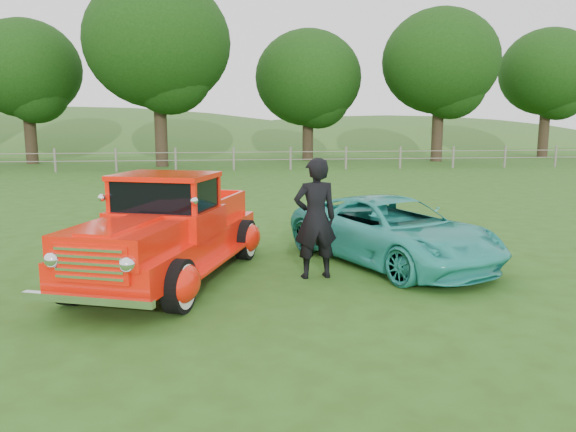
{
  "coord_description": "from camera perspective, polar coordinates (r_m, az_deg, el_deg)",
  "views": [
    {
      "loc": [
        -0.65,
        -7.57,
        2.64
      ],
      "look_at": [
        0.39,
        1.2,
        1.12
      ],
      "focal_mm": 35.0,
      "sensor_mm": 36.0,
      "label": 1
    }
  ],
  "objects": [
    {
      "name": "fence_line",
      "position": [
        29.65,
        -5.53,
        5.8
      ],
      "size": [
        48.0,
        0.12,
        1.2
      ],
      "color": "slate",
      "rests_on": "ground"
    },
    {
      "name": "tree_near_east",
      "position": [
        37.1,
        2.06,
        13.81
      ],
      "size": [
        6.8,
        6.8,
        8.33
      ],
      "color": "#2F2017",
      "rests_on": "ground"
    },
    {
      "name": "man",
      "position": [
        9.35,
        2.79,
        -0.25
      ],
      "size": [
        0.79,
        0.57,
        2.03
      ],
      "primitive_type": "imported",
      "rotation": [
        0.0,
        0.0,
        3.26
      ],
      "color": "black",
      "rests_on": "ground"
    },
    {
      "name": "ground",
      "position": [
        8.05,
        -1.8,
        -9.38
      ],
      "size": [
        140.0,
        140.0,
        0.0
      ],
      "primitive_type": "plane",
      "color": "#2A4C14",
      "rests_on": "ground"
    },
    {
      "name": "tree_near_west",
      "position": [
        33.01,
        -13.11,
        16.78
      ],
      "size": [
        8.0,
        8.0,
        10.42
      ],
      "color": "#2F2017",
      "rests_on": "ground"
    },
    {
      "name": "red_pickup",
      "position": [
        9.48,
        -12.03,
        -1.65
      ],
      "size": [
        3.38,
        5.28,
        1.78
      ],
      "rotation": [
        0.0,
        0.0,
        -0.34
      ],
      "color": "black",
      "rests_on": "ground"
    },
    {
      "name": "teal_sedan",
      "position": [
        10.54,
        10.58,
        -1.5
      ],
      "size": [
        3.67,
        4.83,
        1.22
      ],
      "primitive_type": "imported",
      "rotation": [
        0.0,
        0.0,
        0.43
      ],
      "color": "teal",
      "rests_on": "ground"
    },
    {
      "name": "tree_mid_west",
      "position": [
        37.45,
        -25.11,
        13.35
      ],
      "size": [
        6.4,
        6.4,
        8.46
      ],
      "color": "#2F2017",
      "rests_on": "ground"
    },
    {
      "name": "distant_hills",
      "position": [
        67.51,
        -9.67,
        3.54
      ],
      "size": [
        116.0,
        60.0,
        18.0
      ],
      "color": "#335D22",
      "rests_on": "ground"
    },
    {
      "name": "tree_far_east",
      "position": [
        43.99,
        24.93,
        13.1
      ],
      "size": [
        6.6,
        6.6,
        8.86
      ],
      "color": "#2F2017",
      "rests_on": "ground"
    },
    {
      "name": "tree_mid_east",
      "position": [
        37.34,
        15.23,
        14.89
      ],
      "size": [
        7.2,
        7.2,
        9.44
      ],
      "color": "#2F2017",
      "rests_on": "ground"
    }
  ]
}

